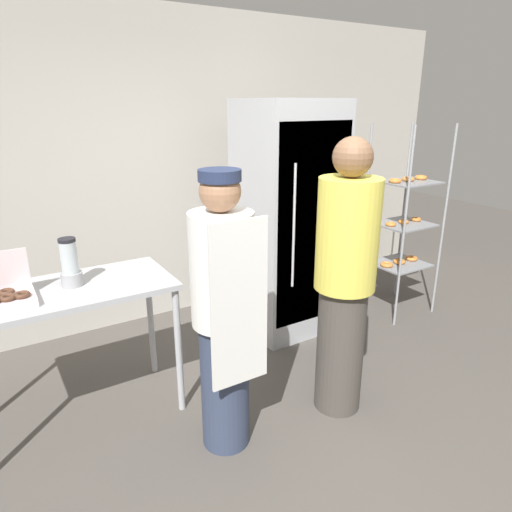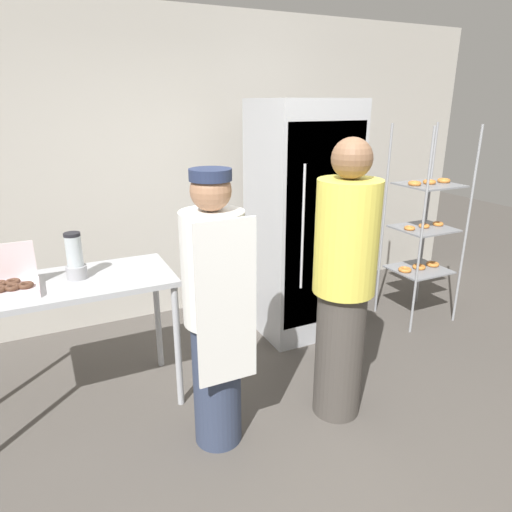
% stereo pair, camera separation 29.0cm
% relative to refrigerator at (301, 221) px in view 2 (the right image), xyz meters
% --- Properties ---
extents(ground_plane, '(14.00, 14.00, 0.00)m').
position_rel_refrigerator_xyz_m(ground_plane, '(-0.69, -1.55, -0.99)').
color(ground_plane, '#4C4742').
extents(back_wall, '(6.40, 0.12, 2.73)m').
position_rel_refrigerator_xyz_m(back_wall, '(-0.69, 0.89, 0.37)').
color(back_wall, '#B7B2A8').
rests_on(back_wall, ground_plane).
extents(refrigerator, '(0.75, 0.74, 1.99)m').
position_rel_refrigerator_xyz_m(refrigerator, '(0.00, 0.00, 0.00)').
color(refrigerator, '#ADAFB5').
rests_on(refrigerator, ground_plane).
extents(baking_rack, '(0.55, 0.50, 1.79)m').
position_rel_refrigerator_xyz_m(baking_rack, '(1.11, -0.30, -0.11)').
color(baking_rack, '#93969B').
rests_on(baking_rack, ground_plane).
extents(prep_counter, '(1.23, 0.61, 0.91)m').
position_rel_refrigerator_xyz_m(prep_counter, '(-1.88, -0.37, -0.19)').
color(prep_counter, '#ADAFB5').
rests_on(prep_counter, ground_plane).
extents(donut_box, '(0.28, 0.24, 0.28)m').
position_rel_refrigerator_xyz_m(donut_box, '(-2.20, -0.45, -0.04)').
color(donut_box, silver).
rests_on(donut_box, prep_counter).
extents(blender_pitcher, '(0.13, 0.13, 0.30)m').
position_rel_refrigerator_xyz_m(blender_pitcher, '(-1.84, -0.34, 0.05)').
color(blender_pitcher, '#99999E').
rests_on(blender_pitcher, prep_counter).
extents(person_baker, '(0.35, 0.37, 1.64)m').
position_rel_refrigerator_xyz_m(person_baker, '(-1.19, -1.07, -0.14)').
color(person_baker, '#333D56').
rests_on(person_baker, ground_plane).
extents(person_customer, '(0.38, 0.38, 1.78)m').
position_rel_refrigerator_xyz_m(person_customer, '(-0.39, -1.15, -0.08)').
color(person_customer, '#47423D').
rests_on(person_customer, ground_plane).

